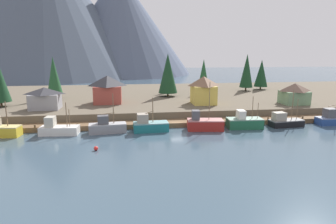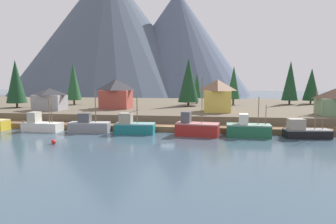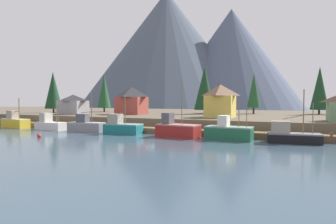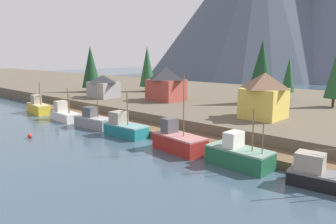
{
  "view_description": "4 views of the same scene",
  "coord_description": "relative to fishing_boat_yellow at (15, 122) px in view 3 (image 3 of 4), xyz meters",
  "views": [
    {
      "loc": [
        -9.46,
        -57.25,
        15.57
      ],
      "look_at": [
        -1.52,
        2.51,
        2.88
      ],
      "focal_mm": 30.95,
      "sensor_mm": 36.0,
      "label": 1
    },
    {
      "loc": [
        7.66,
        -52.45,
        9.33
      ],
      "look_at": [
        -0.36,
        3.07,
        3.35
      ],
      "focal_mm": 32.15,
      "sensor_mm": 36.0,
      "label": 2
    },
    {
      "loc": [
        22.44,
        -45.97,
        6.2
      ],
      "look_at": [
        1.36,
        2.99,
        3.9
      ],
      "focal_mm": 30.29,
      "sensor_mm": 36.0,
      "label": 3
    },
    {
      "loc": [
        30.89,
        -32.15,
        12.16
      ],
      "look_at": [
        -1.25,
        2.9,
        3.59
      ],
      "focal_mm": 34.41,
      "sensor_mm": 36.0,
      "label": 4
    }
  ],
  "objects": [
    {
      "name": "channel_buoy",
      "position": [
        18.58,
        -10.3,
        -0.94
      ],
      "size": [
        0.7,
        0.7,
        0.7
      ],
      "primitive_type": "sphere",
      "color": "red",
      "rests_on": "ground_plane"
    },
    {
      "name": "dock",
      "position": [
        33.67,
        3.76,
        -0.78
      ],
      "size": [
        80.0,
        4.0,
        1.6
      ],
      "color": "brown",
      "rests_on": "ground_plane"
    },
    {
      "name": "conifer_back_left",
      "position": [
        47.32,
        33.62,
        7.38
      ],
      "size": [
        3.48,
        3.48,
        10.7
      ],
      "color": "#4C3823",
      "rests_on": "shoreline_bank"
    },
    {
      "name": "house_grey",
      "position": [
        4.87,
        13.08,
        3.78
      ],
      "size": [
        6.77,
        5.03,
        5.02
      ],
      "color": "gray",
      "rests_on": "shoreline_bank"
    },
    {
      "name": "house_yellow",
      "position": [
        42.62,
        15.08,
        4.77
      ],
      "size": [
        5.91,
        6.16,
        6.95
      ],
      "color": "gold",
      "rests_on": "shoreline_bank"
    },
    {
      "name": "shoreline_bank",
      "position": [
        33.67,
        33.77,
        -0.04
      ],
      "size": [
        400.0,
        56.0,
        2.5
      ],
      "primitive_type": "cube",
      "color": "brown",
      "rests_on": "ground_plane"
    },
    {
      "name": "mountain_west_peak",
      "position": [
        -26.95,
        146.3,
        41.11
      ],
      "size": [
        125.96,
        125.96,
        84.79
      ],
      "primitive_type": "cone",
      "color": "#475160",
      "rests_on": "ground_plane"
    },
    {
      "name": "fishing_boat_green",
      "position": [
        47.4,
        -0.17,
        -0.05
      ],
      "size": [
        7.26,
        3.56,
        6.62
      ],
      "rotation": [
        0.0,
        0.0,
        -0.05
      ],
      "color": "#1E5B3D",
      "rests_on": "ground_plane"
    },
    {
      "name": "mountain_central_peak",
      "position": [
        18.46,
        153.53,
        32.96
      ],
      "size": [
        96.81,
        96.81,
        68.49
      ],
      "primitive_type": "cone",
      "color": "#4C566B",
      "rests_on": "ground_plane"
    },
    {
      "name": "fishing_boat_teal",
      "position": [
        27.87,
        -0.03,
        -0.04
      ],
      "size": [
        6.92,
        3.27,
        6.74
      ],
      "rotation": [
        0.0,
        0.0,
        0.04
      ],
      "color": "#196B70",
      "rests_on": "ground_plane"
    },
    {
      "name": "house_red",
      "position": [
        18.6,
        19.16,
        4.82
      ],
      "size": [
        7.13,
        6.19,
        7.05
      ],
      "color": "#9E4238",
      "rests_on": "shoreline_bank"
    },
    {
      "name": "conifer_mid_right",
      "position": [
        3.5,
        28.19,
        7.69
      ],
      "size": [
        4.12,
        4.12,
        11.65
      ],
      "color": "#4C3823",
      "rests_on": "shoreline_bank"
    },
    {
      "name": "conifer_back_right",
      "position": [
        -6.56,
        17.73,
        7.68
      ],
      "size": [
        4.79,
        4.79,
        11.76
      ],
      "color": "#4C3823",
      "rests_on": "shoreline_bank"
    },
    {
      "name": "fishing_boat_grey",
      "position": [
        19.63,
        0.01,
        -0.11
      ],
      "size": [
        7.31,
        3.22,
        7.66
      ],
      "rotation": [
        0.0,
        0.0,
        0.09
      ],
      "color": "gray",
      "rests_on": "ground_plane"
    },
    {
      "name": "conifer_near_left",
      "position": [
        37.16,
        37.31,
        6.52
      ],
      "size": [
        2.75,
        2.75,
        8.96
      ],
      "color": "#4C3823",
      "rests_on": "shoreline_bank"
    },
    {
      "name": "fishing_boat_yellow",
      "position": [
        0.0,
        0.0,
        0.0
      ],
      "size": [
        7.34,
        3.3,
        6.6
      ],
      "rotation": [
        0.0,
        0.0,
        -0.12
      ],
      "color": "gold",
      "rests_on": "ground_plane"
    },
    {
      "name": "conifer_near_right",
      "position": [
        35.33,
        28.5,
        7.98
      ],
      "size": [
        5.54,
        5.54,
        12.47
      ],
      "color": "#4C3823",
      "rests_on": "shoreline_bank"
    },
    {
      "name": "fishing_boat_white",
      "position": [
        10.45,
        -0.0,
        -0.18
      ],
      "size": [
        7.29,
        3.3,
        6.19
      ],
      "rotation": [
        0.0,
        0.0,
        -0.08
      ],
      "color": "silver",
      "rests_on": "ground_plane"
    },
    {
      "name": "fishing_boat_black",
      "position": [
        56.34,
        -0.1,
        -0.19
      ],
      "size": [
        7.34,
        3.38,
        7.69
      ],
      "rotation": [
        0.0,
        0.0,
        0.11
      ],
      "color": "black",
      "rests_on": "ground_plane"
    },
    {
      "name": "ground_plane",
      "position": [
        33.67,
        21.77,
        -1.79
      ],
      "size": [
        400.0,
        400.0,
        1.0
      ],
      "primitive_type": "cube",
      "color": "#384C5B"
    },
    {
      "name": "fishing_boat_red",
      "position": [
        38.9,
        -0.42,
        -0.01
      ],
      "size": [
        7.45,
        4.07,
        9.72
      ],
      "rotation": [
        0.0,
        0.0,
        -0.13
      ],
      "color": "maroon",
      "rests_on": "ground_plane"
    },
    {
      "name": "conifer_mid_left",
      "position": [
        63.02,
        37.35,
        7.88
      ],
      "size": [
        4.38,
        4.38,
        12.16
      ],
      "color": "#4C3823",
      "rests_on": "shoreline_bank"
    }
  ]
}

